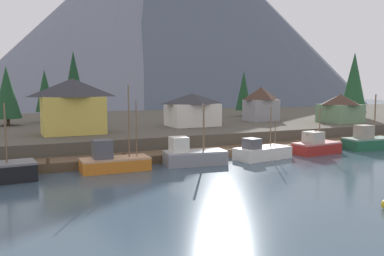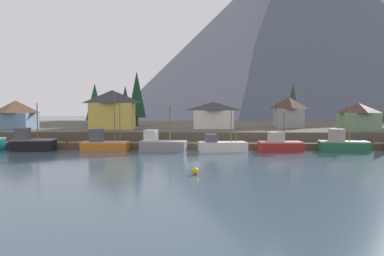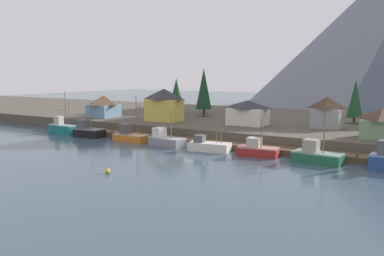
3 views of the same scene
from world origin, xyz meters
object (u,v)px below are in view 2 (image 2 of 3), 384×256
at_px(house_white, 213,115).
at_px(conifer_mid_left, 137,94).
at_px(fishing_boat_green, 342,144).
at_px(house_blue, 16,115).
at_px(fishing_boat_black, 32,143).
at_px(house_grey, 289,112).
at_px(fishing_boat_red, 280,145).
at_px(house_green, 358,116).
at_px(conifer_near_right, 293,102).
at_px(channel_buoy, 195,171).
at_px(fishing_boat_white, 222,146).
at_px(house_yellow, 112,109).
at_px(fishing_boat_grey, 161,144).
at_px(conifer_mid_right, 125,101).
at_px(fishing_boat_orange, 103,144).
at_px(conifer_back_left, 95,102).

bearing_deg(house_white, conifer_mid_left, 148.02).
xyz_separation_m(fishing_boat_green, house_blue, (-56.25, 13.86, 4.19)).
xyz_separation_m(fishing_boat_black, house_grey, (43.93, 21.19, 4.49)).
xyz_separation_m(fishing_boat_red, house_green, (16.58, 12.53, 3.99)).
distance_m(fishing_boat_black, conifer_near_right, 57.65).
distance_m(house_blue, house_white, 37.48).
relative_size(fishing_boat_black, fishing_boat_red, 1.10).
bearing_deg(fishing_boat_black, fishing_boat_green, -4.63).
bearing_deg(fishing_boat_green, house_green, 65.73).
bearing_deg(channel_buoy, fishing_boat_green, 43.93).
xyz_separation_m(fishing_boat_white, fishing_boat_green, (18.26, 0.24, 0.23)).
height_order(house_yellow, channel_buoy, house_yellow).
xyz_separation_m(house_grey, conifer_mid_left, (-32.18, 7.23, 3.81)).
distance_m(fishing_boat_red, channel_buoy, 24.64).
height_order(fishing_boat_grey, house_grey, house_grey).
height_order(conifer_near_right, conifer_mid_right, conifer_near_right).
bearing_deg(house_yellow, fishing_boat_black, -122.81).
bearing_deg(fishing_boat_black, house_yellow, 52.63).
bearing_deg(conifer_mid_right, house_blue, -127.41).
relative_size(fishing_boat_green, house_yellow, 0.93).
distance_m(fishing_boat_orange, fishing_boat_green, 36.46).
bearing_deg(conifer_near_right, house_yellow, -154.66).
bearing_deg(conifer_mid_right, house_yellow, -85.89).
bearing_deg(fishing_boat_white, conifer_mid_left, 112.03).
relative_size(house_white, house_grey, 1.29).
xyz_separation_m(fishing_boat_green, conifer_mid_right, (-39.67, 35.55, 6.97)).
relative_size(house_white, house_green, 1.29).
height_order(house_yellow, conifer_back_left, conifer_back_left).
height_order(conifer_mid_left, channel_buoy, conifer_mid_left).
bearing_deg(conifer_back_left, fishing_boat_orange, -72.95).
distance_m(house_blue, house_green, 63.43).
distance_m(fishing_boat_white, conifer_back_left, 42.40).
relative_size(house_white, house_yellow, 0.96).
relative_size(house_blue, conifer_back_left, 0.70).
bearing_deg(house_green, conifer_near_right, 110.56).
xyz_separation_m(house_grey, conifer_near_right, (3.28, 11.21, 2.24)).
xyz_separation_m(fishing_boat_orange, fishing_boat_red, (27.04, -0.38, -0.03)).
distance_m(fishing_boat_grey, house_blue, 32.24).
bearing_deg(conifer_back_left, conifer_mid_left, -14.89).
bearing_deg(fishing_boat_white, conifer_mid_right, 111.59).
height_order(fishing_boat_black, conifer_back_left, conifer_back_left).
bearing_deg(conifer_mid_left, channel_buoy, -74.44).
distance_m(fishing_boat_green, house_green, 15.04).
bearing_deg(conifer_near_right, conifer_mid_left, -173.60).
bearing_deg(conifer_mid_left, house_grey, -12.66).
bearing_deg(fishing_boat_orange, fishing_boat_grey, -2.04).
distance_m(house_white, house_green, 26.72).
relative_size(fishing_boat_green, house_grey, 1.24).
xyz_separation_m(house_yellow, conifer_near_right, (37.88, 17.93, 1.64)).
bearing_deg(house_grey, conifer_near_right, 73.70).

